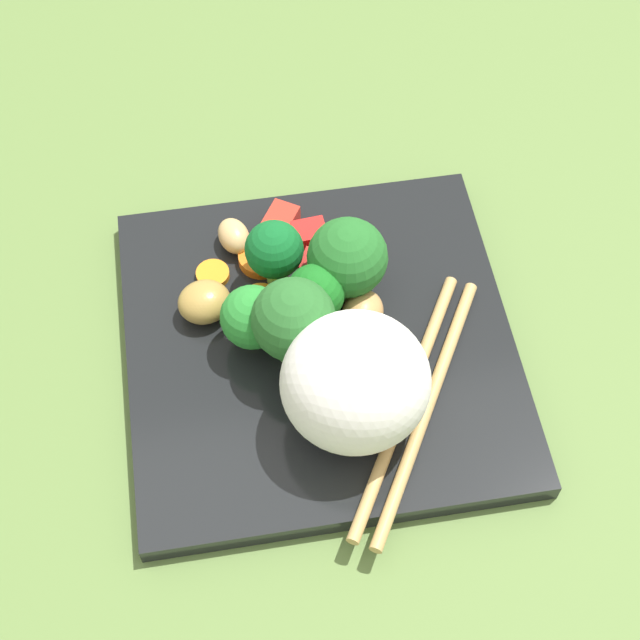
{
  "coord_description": "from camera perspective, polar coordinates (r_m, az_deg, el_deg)",
  "views": [
    {
      "loc": [
        -33.52,
        6.88,
        56.79
      ],
      "look_at": [
        0.31,
        -0.07,
        3.53
      ],
      "focal_mm": 54.62,
      "sensor_mm": 36.0,
      "label": 1
    }
  ],
  "objects": [
    {
      "name": "square_plate",
      "position": [
        0.66,
        -0.01,
        -1.55
      ],
      "size": [
        26.77,
        26.77,
        1.53
      ],
      "primitive_type": "cube",
      "rotation": [
        0.0,
        0.0,
        -0.04
      ],
      "color": "black",
      "rests_on": "ground_plane"
    },
    {
      "name": "pepper_chunk_3",
      "position": [
        0.68,
        0.82,
        4.06
      ],
      "size": [
        3.09,
        3.08,
        1.22
      ],
      "primitive_type": "cube",
      "rotation": [
        0.0,
        0.0,
        5.53
      ],
      "color": "red",
      "rests_on": "square_plate"
    },
    {
      "name": "chicken_piece_3",
      "position": [
        0.69,
        -5.07,
        4.92
      ],
      "size": [
        3.36,
        2.73,
        1.99
      ],
      "primitive_type": "ellipsoid",
      "rotation": [
        0.0,
        0.0,
        3.37
      ],
      "color": "tan",
      "rests_on": "square_plate"
    },
    {
      "name": "carrot_slice_0",
      "position": [
        0.68,
        -6.3,
        2.68
      ],
      "size": [
        2.48,
        2.48,
        0.51
      ],
      "primitive_type": "cylinder",
      "rotation": [
        0.0,
        0.0,
        3.07
      ],
      "color": "orange",
      "rests_on": "square_plate"
    },
    {
      "name": "rice_mound",
      "position": [
        0.58,
        2.09,
        -3.66
      ],
      "size": [
        9.12,
        9.38,
        8.58
      ],
      "primitive_type": "ellipsoid",
      "rotation": [
        0.0,
        0.0,
        4.69
      ],
      "color": "white",
      "rests_on": "square_plate"
    },
    {
      "name": "chicken_piece_1",
      "position": [
        0.65,
        2.49,
        0.37
      ],
      "size": [
        4.41,
        4.14,
        2.69
      ],
      "primitive_type": "ellipsoid",
      "rotation": [
        0.0,
        0.0,
        2.61
      ],
      "color": "tan",
      "rests_on": "square_plate"
    },
    {
      "name": "carrot_slice_2",
      "position": [
        0.68,
        -3.48,
        3.65
      ],
      "size": [
        4.47,
        4.47,
        0.8
      ],
      "primitive_type": "cylinder",
      "rotation": [
        0.0,
        0.0,
        5.6
      ],
      "color": "orange",
      "rests_on": "square_plate"
    },
    {
      "name": "pepper_chunk_0",
      "position": [
        0.66,
        -1.01,
        1.64
      ],
      "size": [
        3.31,
        3.32,
        2.3
      ],
      "primitive_type": "cube",
      "rotation": [
        0.0,
        0.0,
        0.92
      ],
      "color": "red",
      "rests_on": "square_plate"
    },
    {
      "name": "ground_plane",
      "position": [
        0.67,
        -0.01,
        -2.33
      ],
      "size": [
        110.0,
        110.0,
        2.0
      ],
      "primitive_type": "cube",
      "color": "#5B793A"
    },
    {
      "name": "pepper_chunk_2",
      "position": [
        0.69,
        -0.61,
        4.91
      ],
      "size": [
        2.03,
        2.39,
        1.81
      ],
      "primitive_type": "cube",
      "rotation": [
        0.0,
        0.0,
        1.61
      ],
      "color": "red",
      "rests_on": "square_plate"
    },
    {
      "name": "pepper_chunk_1",
      "position": [
        0.67,
        0.06,
        2.88
      ],
      "size": [
        3.27,
        3.51,
        1.94
      ],
      "primitive_type": "cube",
      "rotation": [
        0.0,
        0.0,
        4.21
      ],
      "color": "red",
      "rests_on": "square_plate"
    },
    {
      "name": "broccoli_floret_1",
      "position": [
        0.63,
        -3.99,
        0.14
      ],
      "size": [
        4.22,
        4.22,
        5.05
      ],
      "color": "#72B150",
      "rests_on": "square_plate"
    },
    {
      "name": "broccoli_floret_3",
      "position": [
        0.64,
        1.62,
        3.64
      ],
      "size": [
        5.38,
        5.38,
        6.65
      ],
      "color": "#7DBD4F",
      "rests_on": "square_plate"
    },
    {
      "name": "carrot_slice_1",
      "position": [
        0.66,
        -3.49,
        1.09
      ],
      "size": [
        3.87,
        3.87,
        0.56
      ],
      "primitive_type": "cylinder",
      "rotation": [
        0.0,
        0.0,
        0.81
      ],
      "color": "orange",
      "rests_on": "square_plate"
    },
    {
      "name": "broccoli_floret_2",
      "position": [
        0.63,
        0.09,
        1.51
      ],
      "size": [
        3.89,
        3.89,
        5.44
      ],
      "color": "#70B450",
      "rests_on": "square_plate"
    },
    {
      "name": "chopstick_pair",
      "position": [
        0.62,
        5.68,
        -4.92
      ],
      "size": [
        18.15,
        12.71,
        0.82
      ],
      "rotation": [
        0.0,
        0.0,
        5.71
      ],
      "color": "tan",
      "rests_on": "square_plate"
    },
    {
      "name": "pepper_chunk_4",
      "position": [
        0.7,
        -2.35,
        5.75
      ],
      "size": [
        3.4,
        3.21,
        1.4
      ],
      "primitive_type": "cube",
      "rotation": [
        0.0,
        0.0,
        5.68
      ],
      "color": "red",
      "rests_on": "square_plate"
    },
    {
      "name": "broccoli_floret_4",
      "position": [
        0.65,
        -2.69,
        4.05
      ],
      "size": [
        3.99,
        3.99,
        5.42
      ],
      "color": "#71B249",
      "rests_on": "square_plate"
    },
    {
      "name": "broccoli_floret_0",
      "position": [
        0.61,
        -1.57,
        -0.03
      ],
      "size": [
        5.37,
        5.37,
        7.22
      ],
      "color": "#7CBE5B",
      "rests_on": "square_plate"
    },
    {
      "name": "chicken_piece_2",
      "position": [
        0.66,
        -6.79,
        1.06
      ],
      "size": [
        3.61,
        3.92,
        2.52
      ],
      "primitive_type": "ellipsoid",
      "rotation": [
        0.0,
        0.0,
        4.82
      ],
      "color": "#B08B42",
      "rests_on": "square_plate"
    }
  ]
}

